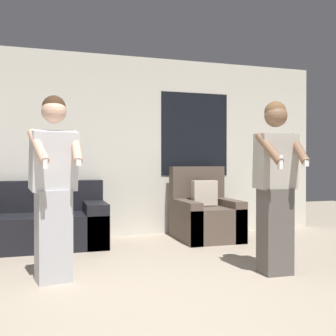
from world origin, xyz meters
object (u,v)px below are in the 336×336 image
object	(u,v)px
armchair	(205,216)
person_left	(54,187)
person_right	(276,185)
couch	(39,224)

from	to	relation	value
armchair	person_left	size ratio (longest dim) A/B	0.61
person_right	person_left	bearing A→B (deg)	170.23
armchair	person_left	world-z (taller)	person_left
couch	person_left	xyz separation A→B (m)	(0.17, -1.62, 0.58)
couch	person_right	size ratio (longest dim) A/B	1.00
couch	person_left	world-z (taller)	person_left
armchair	person_right	world-z (taller)	person_right
person_left	person_right	xyz separation A→B (m)	(2.09, -0.36, 0.00)
couch	armchair	size ratio (longest dim) A/B	1.64
couch	armchair	bearing A→B (deg)	-2.46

